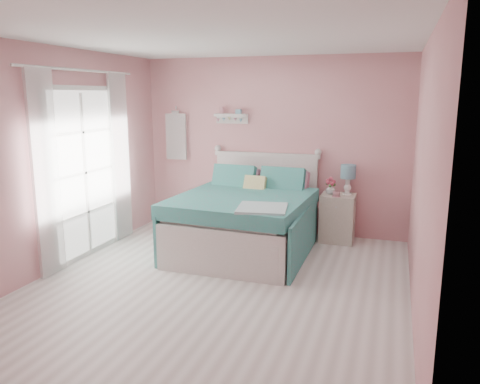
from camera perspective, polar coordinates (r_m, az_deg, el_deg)
The scene contains 13 objects.
floor at distance 5.26m, azimuth -2.56°, elevation -11.14°, with size 4.50×4.50×0.00m, color beige.
room_shell at distance 4.87m, azimuth -2.73°, elevation 6.29°, with size 4.50×4.50×4.50m.
bed at distance 6.24m, azimuth 0.75°, elevation -3.49°, with size 1.71×2.11×1.20m.
nightstand at distance 6.78m, azimuth 11.79°, elevation -3.09°, with size 0.47×0.46×0.67m.
table_lamp at distance 6.70m, azimuth 13.04°, elevation 2.17°, with size 0.21×0.21×0.42m.
vase at distance 6.71m, azimuth 10.96°, elevation 0.33°, with size 0.13×0.13×0.14m, color silver.
teacup at distance 6.55m, azimuth 11.66°, elevation -0.22°, with size 0.10×0.10×0.08m, color #BC7E87.
roses at distance 6.68m, azimuth 10.97°, elevation 1.26°, with size 0.14×0.11×0.12m.
wall_shelf at distance 7.13m, azimuth -1.08°, elevation 9.24°, with size 0.50×0.15×0.25m.
hanging_dress at distance 7.50m, azimuth -7.80°, elevation 6.70°, with size 0.34×0.03×0.72m, color white.
french_door at distance 6.25m, azimuth -18.42°, elevation 2.20°, with size 0.04×1.32×2.16m.
curtain_near at distance 5.63m, azimuth -22.59°, elevation 2.00°, with size 0.04×0.40×2.32m, color white.
curtain_far at distance 6.81m, azimuth -14.41°, elevation 4.07°, with size 0.04×0.40×2.32m, color white.
Camera 1 is at (1.75, -4.52, 2.05)m, focal length 35.00 mm.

